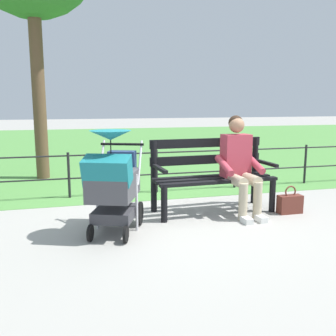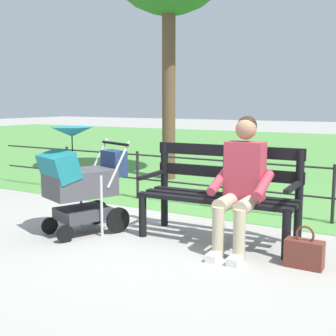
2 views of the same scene
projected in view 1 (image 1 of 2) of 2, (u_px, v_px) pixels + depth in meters
The scene contains 7 objects.
ground_plane at pixel (179, 215), 4.91m from camera, with size 60.00×60.00×0.00m, color #9E9B93.
grass_lawn at pixel (108, 144), 13.30m from camera, with size 40.00×16.00×0.01m, color #518E42.
park_bench at pixel (211, 172), 5.05m from camera, with size 1.62×0.66×0.96m.
person_on_bench at pixel (239, 162), 4.89m from camera, with size 0.55×0.74×1.28m.
stroller at pixel (113, 181), 4.13m from camera, with size 0.77×1.00×1.15m.
handbag at pixel (290, 204), 4.98m from camera, with size 0.32×0.14×0.37m.
park_fence at pixel (174, 166), 6.15m from camera, with size 8.22×0.04×0.70m.
Camera 1 is at (1.35, 4.54, 1.44)m, focal length 40.53 mm.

